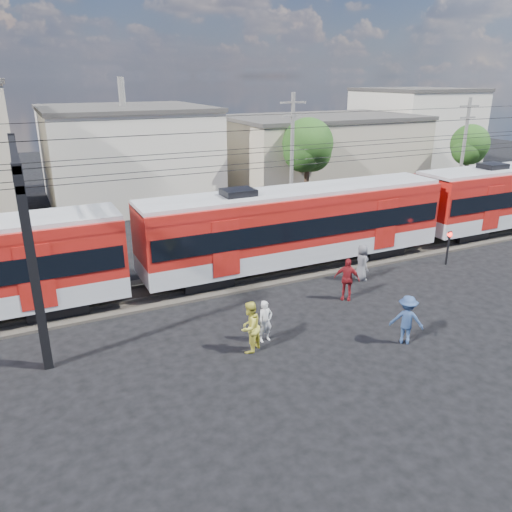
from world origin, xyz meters
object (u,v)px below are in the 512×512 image
(commuter_train, at_px, (300,223))
(pedestrian_c, at_px, (407,320))
(crossing_signal, at_px, (449,242))
(pedestrian_a, at_px, (265,321))
(car_silver, at_px, (478,197))

(commuter_train, bearing_deg, pedestrian_c, -92.65)
(commuter_train, xyz_separation_m, crossing_signal, (7.25, -3.02, -1.13))
(pedestrian_a, distance_m, pedestrian_c, 5.23)
(pedestrian_a, relative_size, car_silver, 0.37)
(commuter_train, bearing_deg, car_silver, 15.91)
(pedestrian_a, xyz_separation_m, car_silver, (24.01, 11.50, -0.06))
(pedestrian_a, bearing_deg, crossing_signal, 7.01)
(car_silver, xyz_separation_m, crossing_signal, (-11.72, -8.42, 0.52))
(pedestrian_c, relative_size, crossing_signal, 1.03)
(commuter_train, relative_size, pedestrian_c, 26.61)
(car_silver, bearing_deg, crossing_signal, 138.30)
(commuter_train, bearing_deg, crossing_signal, -22.59)
(commuter_train, relative_size, crossing_signal, 27.44)
(crossing_signal, bearing_deg, commuter_train, 157.41)
(commuter_train, relative_size, pedestrian_a, 31.03)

